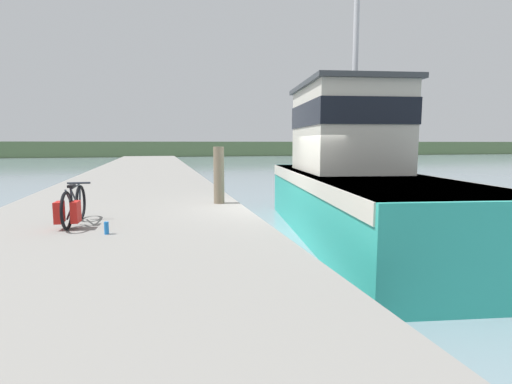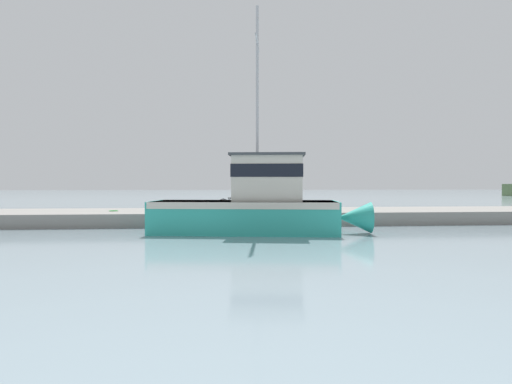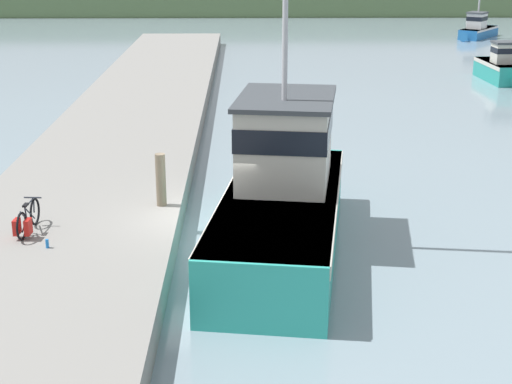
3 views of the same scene
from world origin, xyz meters
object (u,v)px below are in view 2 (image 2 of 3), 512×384
object	(u,v)px
fishing_boat_main	(257,203)
mooring_post	(267,200)
bicycle_touring	(229,204)
water_bottle_by_bike	(215,209)

from	to	relation	value
fishing_boat_main	mooring_post	bearing A→B (deg)	172.72
bicycle_touring	mooring_post	distance (m)	3.79
fishing_boat_main	bicycle_touring	xyz separation A→B (m)	(-6.40, -1.21, -0.35)
mooring_post	water_bottle_by_bike	world-z (taller)	mooring_post
bicycle_touring	fishing_boat_main	bearing A→B (deg)	13.85
bicycle_touring	mooring_post	bearing A→B (deg)	37.56
fishing_boat_main	water_bottle_by_bike	bearing A→B (deg)	-151.20
mooring_post	water_bottle_by_bike	bearing A→B (deg)	-128.41
fishing_boat_main	mooring_post	size ratio (longest dim) A/B	7.59
fishing_boat_main	water_bottle_by_bike	size ratio (longest dim) A/B	51.40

